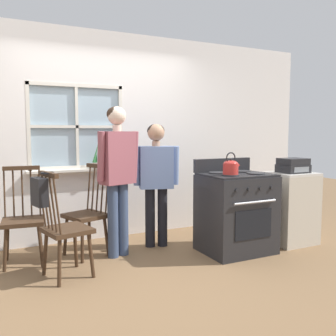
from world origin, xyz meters
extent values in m
plane|color=brown|center=(0.00, 0.00, 0.00)|extent=(16.00, 16.00, 0.00)
cube|color=white|center=(1.74, 1.40, 1.35)|extent=(2.93, 0.06, 2.70)
cube|color=white|center=(-0.33, 1.40, 0.47)|extent=(1.20, 0.06, 0.94)
cube|color=white|center=(-0.33, 1.40, 2.35)|extent=(1.20, 0.06, 0.69)
cube|color=silver|center=(-0.33, 1.32, 0.92)|extent=(1.26, 0.10, 0.03)
cube|color=#9EB7C6|center=(-0.33, 1.41, 1.47)|extent=(1.14, 0.01, 1.01)
cube|color=silver|center=(-0.33, 1.38, 1.47)|extent=(0.04, 0.02, 1.07)
cube|color=silver|center=(-0.33, 1.38, 1.47)|extent=(1.20, 0.02, 0.04)
cube|color=silver|center=(-0.91, 1.38, 1.47)|extent=(0.04, 0.03, 1.07)
cube|color=silver|center=(0.25, 1.38, 1.47)|extent=(0.04, 0.03, 1.07)
cube|color=silver|center=(-0.33, 1.38, 1.99)|extent=(1.20, 0.03, 0.04)
cube|color=silver|center=(-0.33, 1.38, 0.96)|extent=(1.20, 0.03, 0.04)
cube|color=#3D2819|center=(-0.70, 0.22, 0.46)|extent=(0.49, 0.50, 0.04)
cylinder|color=#3D2819|center=(-0.51, 0.09, 0.22)|extent=(0.08, 0.07, 0.44)
cylinder|color=#3D2819|center=(-0.58, 0.42, 0.22)|extent=(0.07, 0.08, 0.44)
cylinder|color=#3D2819|center=(-0.82, 0.01, 0.22)|extent=(0.07, 0.08, 0.44)
cylinder|color=#3D2819|center=(-0.90, 0.35, 0.22)|extent=(0.08, 0.07, 0.44)
cylinder|color=#3D2819|center=(-0.83, 0.00, 0.73)|extent=(0.08, 0.03, 0.54)
cylinder|color=#3D2819|center=(-0.85, 0.09, 0.73)|extent=(0.08, 0.03, 0.54)
cylinder|color=#3D2819|center=(-0.87, 0.18, 0.73)|extent=(0.08, 0.03, 0.54)
cylinder|color=#3D2819|center=(-0.89, 0.27, 0.73)|extent=(0.08, 0.03, 0.54)
cylinder|color=#3D2819|center=(-0.91, 0.35, 0.73)|extent=(0.08, 0.03, 0.54)
cube|color=#3D2819|center=(-0.87, 0.18, 1.02)|extent=(0.13, 0.38, 0.04)
cube|color=#3D2819|center=(-0.39, 0.76, 0.46)|extent=(0.52, 0.53, 0.04)
cylinder|color=#3D2819|center=(-0.60, 0.87, 0.22)|extent=(0.09, 0.06, 0.44)
cylinder|color=#3D2819|center=(-0.48, 0.55, 0.22)|extent=(0.06, 0.08, 0.44)
cylinder|color=#3D2819|center=(-0.30, 0.97, 0.22)|extent=(0.06, 0.08, 0.44)
cylinder|color=#3D2819|center=(-0.18, 0.65, 0.22)|extent=(0.09, 0.06, 0.44)
cylinder|color=#3D2819|center=(-0.29, 0.99, 0.73)|extent=(0.08, 0.04, 0.54)
cylinder|color=#3D2819|center=(-0.26, 0.90, 0.73)|extent=(0.08, 0.04, 0.54)
cylinder|color=#3D2819|center=(-0.23, 0.82, 0.73)|extent=(0.08, 0.04, 0.54)
cylinder|color=#3D2819|center=(-0.20, 0.73, 0.73)|extent=(0.08, 0.04, 0.54)
cylinder|color=#3D2819|center=(-0.17, 0.65, 0.73)|extent=(0.08, 0.04, 0.54)
cube|color=#3D2819|center=(-0.23, 0.82, 1.02)|extent=(0.17, 0.37, 0.04)
cube|color=#3D2819|center=(-1.06, 0.77, 0.46)|extent=(0.46, 0.45, 0.04)
cylinder|color=#3D2819|center=(-1.24, 0.63, 0.22)|extent=(0.07, 0.07, 0.44)
cylinder|color=#3D2819|center=(-0.91, 0.60, 0.22)|extent=(0.07, 0.07, 0.44)
cylinder|color=#3D2819|center=(-1.21, 0.95, 0.22)|extent=(0.07, 0.07, 0.44)
cylinder|color=#3D2819|center=(-0.87, 0.91, 0.22)|extent=(0.07, 0.07, 0.44)
cylinder|color=#3D2819|center=(-1.22, 0.96, 0.73)|extent=(0.03, 0.08, 0.54)
cylinder|color=#3D2819|center=(-1.13, 0.95, 0.73)|extent=(0.03, 0.08, 0.54)
cylinder|color=#3D2819|center=(-1.04, 0.94, 0.73)|extent=(0.03, 0.08, 0.54)
cylinder|color=#3D2819|center=(-0.95, 0.93, 0.73)|extent=(0.03, 0.08, 0.54)
cylinder|color=#3D2819|center=(-0.86, 0.92, 0.73)|extent=(0.03, 0.08, 0.54)
cube|color=#3D2819|center=(-1.04, 0.94, 1.02)|extent=(0.38, 0.08, 0.04)
cylinder|color=#384766|center=(-0.13, 0.56, 0.42)|extent=(0.12, 0.12, 0.83)
cylinder|color=#384766|center=(0.00, 0.60, 0.42)|extent=(0.12, 0.12, 0.83)
cube|color=#934C56|center=(-0.06, 0.58, 1.12)|extent=(0.41, 0.30, 0.58)
cylinder|color=#934C56|center=(-0.27, 0.50, 1.15)|extent=(0.10, 0.13, 0.54)
cylinder|color=#934C56|center=(0.15, 0.63, 1.15)|extent=(0.10, 0.13, 0.54)
cylinder|color=beige|center=(-0.06, 0.58, 1.45)|extent=(0.10, 0.10, 0.07)
sphere|color=beige|center=(-0.06, 0.58, 1.59)|extent=(0.20, 0.20, 0.20)
ellipsoid|color=#332319|center=(-0.07, 0.60, 1.60)|extent=(0.21, 0.21, 0.17)
cylinder|color=black|center=(0.40, 0.75, 0.36)|extent=(0.12, 0.12, 0.73)
cylinder|color=black|center=(0.55, 0.70, 0.36)|extent=(0.12, 0.12, 0.73)
cube|color=#6B84B7|center=(0.47, 0.73, 0.98)|extent=(0.44, 0.31, 0.51)
cylinder|color=#6B84B7|center=(0.24, 0.77, 1.00)|extent=(0.10, 0.12, 0.47)
cylinder|color=#6B84B7|center=(0.70, 0.64, 1.00)|extent=(0.10, 0.12, 0.47)
cylinder|color=tan|center=(0.47, 0.73, 1.27)|extent=(0.10, 0.10, 0.06)
sphere|color=tan|center=(0.47, 0.73, 1.40)|extent=(0.21, 0.21, 0.21)
ellipsoid|color=black|center=(0.48, 0.74, 1.42)|extent=(0.21, 0.21, 0.17)
cube|color=#232326|center=(1.23, 0.13, 0.45)|extent=(0.79, 0.64, 0.90)
cube|color=black|center=(1.23, 0.13, 0.91)|extent=(0.77, 0.61, 0.02)
cylinder|color=#2D2D30|center=(1.05, 0.00, 0.93)|extent=(0.20, 0.20, 0.02)
cylinder|color=#2D2D30|center=(1.41, 0.00, 0.93)|extent=(0.20, 0.20, 0.02)
cylinder|color=#2D2D30|center=(1.05, 0.26, 0.93)|extent=(0.20, 0.20, 0.02)
cylinder|color=#2D2D30|center=(1.41, 0.26, 0.93)|extent=(0.20, 0.20, 0.02)
cube|color=#232326|center=(1.23, 0.42, 1.00)|extent=(0.79, 0.06, 0.16)
cube|color=black|center=(1.23, -0.20, 0.40)|extent=(0.49, 0.01, 0.32)
cylinder|color=silver|center=(1.23, -0.22, 0.65)|extent=(0.55, 0.02, 0.02)
cylinder|color=#232326|center=(0.99, -0.20, 0.79)|extent=(0.04, 0.02, 0.04)
cylinder|color=#232326|center=(1.15, -0.20, 0.79)|extent=(0.04, 0.02, 0.04)
cylinder|color=#232326|center=(1.31, -0.20, 0.79)|extent=(0.04, 0.02, 0.04)
cylinder|color=#232326|center=(1.47, -0.20, 0.79)|extent=(0.04, 0.02, 0.04)
cylinder|color=red|center=(1.05, 0.00, 1.00)|extent=(0.17, 0.17, 0.12)
ellipsoid|color=red|center=(1.05, 0.00, 1.06)|extent=(0.16, 0.16, 0.07)
sphere|color=black|center=(1.05, 0.00, 1.10)|extent=(0.03, 0.03, 0.03)
cylinder|color=red|center=(1.13, 0.00, 1.02)|extent=(0.08, 0.03, 0.07)
torus|color=black|center=(1.05, 0.00, 1.12)|extent=(0.12, 0.01, 0.12)
cylinder|color=beige|center=(-0.09, 1.31, 0.98)|extent=(0.14, 0.14, 0.07)
cylinder|color=#33261C|center=(-0.09, 1.31, 1.00)|extent=(0.12, 0.12, 0.01)
cone|color=#2D7038|center=(-0.07, 1.32, 1.14)|extent=(0.07, 0.05, 0.25)
cone|color=#2D7038|center=(-0.10, 1.33, 1.07)|extent=(0.05, 0.06, 0.12)
cone|color=#2D7038|center=(-0.11, 1.30, 1.14)|extent=(0.11, 0.07, 0.26)
cone|color=#2D7038|center=(-0.08, 1.29, 1.06)|extent=(0.04, 0.05, 0.11)
cube|color=black|center=(-0.95, 0.16, 0.86)|extent=(0.14, 0.23, 0.26)
torus|color=black|center=(-0.88, 0.18, 1.03)|extent=(0.15, 0.15, 0.01)
cube|color=beige|center=(2.06, 0.12, 0.43)|extent=(0.55, 0.50, 0.87)
cube|color=beige|center=(2.06, 0.12, 0.89)|extent=(0.55, 0.50, 0.03)
cube|color=#232326|center=(2.06, 0.10, 0.95)|extent=(0.34, 0.28, 0.10)
cube|color=#232326|center=(2.06, 0.10, 1.04)|extent=(0.32, 0.27, 0.08)
cube|color=gray|center=(2.06, -0.05, 0.95)|extent=(0.24, 0.01, 0.06)
camera|label=1|loc=(-1.38, -3.39, 1.41)|focal=40.00mm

